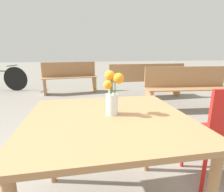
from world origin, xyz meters
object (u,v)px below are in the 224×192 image
bench_near (186,87)px  cafe_chair (222,131)px  bench_middle (146,79)px  bench_far (70,77)px  table_front (108,130)px  flower_vase (112,95)px

bench_near → cafe_chair: bearing=-115.3°
bench_middle → bench_far: (-1.90, 0.91, -0.02)m
cafe_chair → bench_far: cafe_chair is taller
table_front → bench_near: size_ratio=0.60×
table_front → bench_middle: bench_middle is taller
flower_vase → cafe_chair: size_ratio=0.32×
bench_far → table_front: bearing=-83.2°
bench_middle → bench_far: 2.11m
bench_middle → bench_far: size_ratio=1.26×
bench_near → flower_vase: bearing=-132.3°
table_front → flower_vase: size_ratio=3.59×
bench_near → bench_far: bearing=140.3°
table_front → bench_middle: bearing=65.3°
flower_vase → table_front: bearing=-127.8°
bench_near → bench_far: (-2.35, 1.95, -0.01)m
bench_far → bench_middle: bearing=-25.7°
bench_middle → bench_near: bearing=-66.7°
cafe_chair → bench_far: 4.13m
cafe_chair → bench_middle: (0.46, 2.96, -0.03)m
flower_vase → bench_far: flower_vase is taller
cafe_chair → bench_middle: 3.00m
flower_vase → cafe_chair: bearing=5.5°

